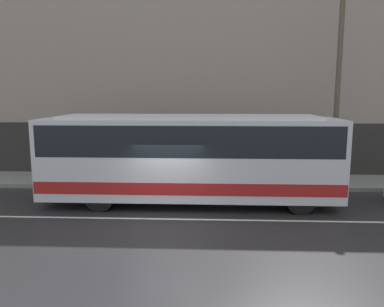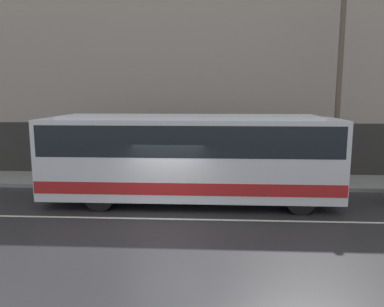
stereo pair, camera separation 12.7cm
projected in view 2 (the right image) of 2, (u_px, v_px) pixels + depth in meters
The scene contains 7 objects.
ground_plane at pixel (166, 219), 12.89m from camera, with size 60.00×60.00×0.00m, color #262628.
sidewalk at pixel (180, 181), 18.25m from camera, with size 60.00×2.89×0.18m.
building_facade at pixel (182, 68), 18.96m from camera, with size 60.00×0.35×11.58m.
lane_stripe at pixel (166, 219), 12.89m from camera, with size 54.00×0.14×0.01m.
transit_bus at pixel (190, 155), 14.41m from camera, with size 11.30×2.55×3.47m.
utility_pole_near at pixel (339, 86), 16.50m from camera, with size 0.23×0.23×8.89m.
pedestrian_waiting at pixel (185, 162), 18.30m from camera, with size 0.36×0.36×1.74m.
Camera 2 is at (1.57, -12.31, 4.25)m, focal length 35.00 mm.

